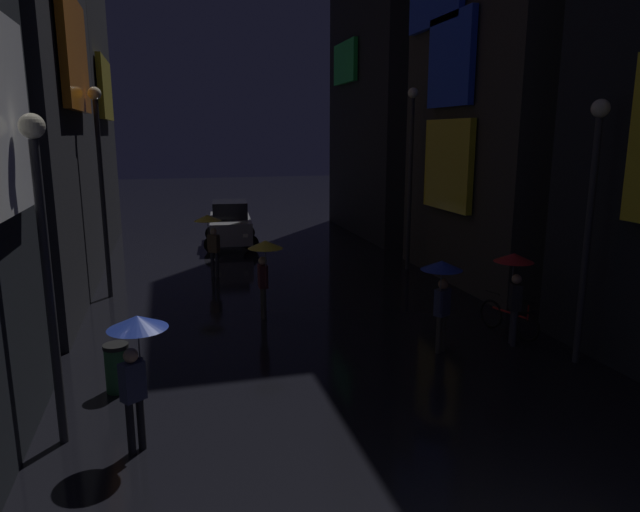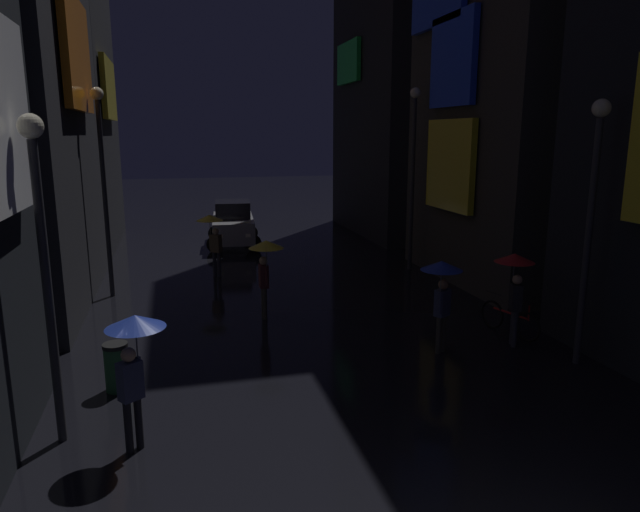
# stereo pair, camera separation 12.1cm
# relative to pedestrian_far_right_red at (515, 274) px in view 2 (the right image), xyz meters

# --- Properties ---
(building_right_mid) EXTENTS (4.25, 7.07, 15.32)m
(building_right_mid) POSITION_rel_pedestrian_far_right_red_xyz_m (3.18, 5.52, 5.99)
(building_right_mid) COLOR #33302D
(building_right_mid) RESTS_ON ground
(pedestrian_far_right_red) EXTENTS (0.90, 0.90, 2.12)m
(pedestrian_far_right_red) POSITION_rel_pedestrian_far_right_red_xyz_m (0.00, 0.00, 0.00)
(pedestrian_far_right_red) COLOR #2D2D38
(pedestrian_far_right_red) RESTS_ON ground
(pedestrian_foreground_left_yellow) EXTENTS (0.90, 0.90, 2.12)m
(pedestrian_foreground_left_yellow) POSITION_rel_pedestrian_far_right_red_xyz_m (-5.19, 3.12, 0.00)
(pedestrian_foreground_left_yellow) COLOR #38332D
(pedestrian_foreground_left_yellow) RESTS_ON ground
(pedestrian_midstreet_left_yellow) EXTENTS (0.90, 0.90, 2.12)m
(pedestrian_midstreet_left_yellow) POSITION_rel_pedestrian_far_right_red_xyz_m (-6.19, 8.15, 0.00)
(pedestrian_midstreet_left_yellow) COLOR #2D2D38
(pedestrian_midstreet_left_yellow) RESTS_ON ground
(pedestrian_midstreet_centre_blue) EXTENTS (0.90, 0.90, 2.12)m
(pedestrian_midstreet_centre_blue) POSITION_rel_pedestrian_far_right_red_xyz_m (-8.08, -2.49, 0.00)
(pedestrian_midstreet_centre_blue) COLOR black
(pedestrian_midstreet_centre_blue) RESTS_ON ground
(pedestrian_near_crossing_blue) EXTENTS (0.90, 0.90, 2.12)m
(pedestrian_near_crossing_blue) POSITION_rel_pedestrian_far_right_red_xyz_m (-1.90, -0.18, 0.00)
(pedestrian_near_crossing_blue) COLOR #38332D
(pedestrian_near_crossing_blue) RESTS_ON ground
(bicycle_parked_at_storefront) EXTENTS (0.55, 1.77, 0.96)m
(bicycle_parked_at_storefront) POSITION_rel_pedestrian_far_right_red_xyz_m (0.31, 0.52, -1.28)
(bicycle_parked_at_storefront) COLOR black
(bicycle_parked_at_storefront) RESTS_ON ground
(car_distant) EXTENTS (2.50, 4.27, 1.92)m
(car_distant) POSITION_rel_pedestrian_far_right_red_xyz_m (-4.92, 13.59, -0.74)
(car_distant) COLOR #99999E
(car_distant) RESTS_ON ground
(streetlamp_right_near) EXTENTS (0.36, 0.36, 5.43)m
(streetlamp_right_near) POSITION_rel_pedestrian_far_right_red_xyz_m (0.70, -1.38, 1.73)
(streetlamp_right_near) COLOR #2D2D33
(streetlamp_right_near) RESTS_ON ground
(streetlamp_left_far) EXTENTS (0.36, 0.36, 6.03)m
(streetlamp_left_far) POSITION_rel_pedestrian_far_right_red_xyz_m (-9.30, 6.49, 2.06)
(streetlamp_left_far) COLOR #2D2D33
(streetlamp_left_far) RESTS_ON ground
(streetlamp_left_near) EXTENTS (0.36, 0.36, 5.05)m
(streetlamp_left_near) POSITION_rel_pedestrian_far_right_red_xyz_m (-9.30, -1.99, 1.53)
(streetlamp_left_near) COLOR #2D2D33
(streetlamp_left_near) RESTS_ON ground
(streetlamp_right_far) EXTENTS (0.36, 0.36, 6.29)m
(streetlamp_right_far) POSITION_rel_pedestrian_far_right_red_xyz_m (0.70, 7.47, 2.20)
(streetlamp_right_far) COLOR #2D2D33
(streetlamp_right_far) RESTS_ON ground
(trash_bin) EXTENTS (0.46, 0.46, 0.93)m
(trash_bin) POSITION_rel_pedestrian_far_right_red_xyz_m (-8.60, -0.30, -1.20)
(trash_bin) COLOR #265933
(trash_bin) RESTS_ON ground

